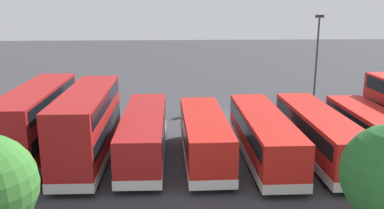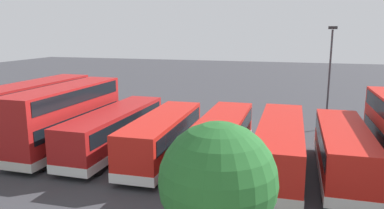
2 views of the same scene
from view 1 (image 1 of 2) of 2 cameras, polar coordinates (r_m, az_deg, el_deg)
ground_plane at (r=36.59m, az=3.32°, el=-1.66°), size 140.00×140.00×0.00m
bus_single_deck_second at (r=29.38m, az=23.44°, el=-3.56°), size 2.69×10.13×2.95m
bus_single_deck_third at (r=28.11m, az=16.92°, el=-3.75°), size 2.78×11.81×2.95m
bus_single_deck_fourth at (r=26.95m, az=9.70°, el=-4.09°), size 2.70×11.65×2.95m
bus_single_deck_fifth at (r=26.32m, az=1.69°, el=-4.35°), size 2.82×10.15×2.95m
bus_single_deck_sixth at (r=27.00m, az=-6.56°, el=-3.94°), size 2.66×11.31×2.95m
bus_double_decker_seventh at (r=26.71m, az=-14.04°, el=-2.64°), size 2.71×10.70×4.55m
bus_double_decker_far_end at (r=28.38m, az=-20.35°, el=-2.12°), size 2.69×11.01×4.55m
car_hatchback_silver at (r=42.64m, az=-22.32°, el=0.55°), size 2.49×4.44×1.43m
lamp_post_tall at (r=38.44m, az=16.64°, el=6.20°), size 0.70×0.30×8.67m
waste_bin_yellow at (r=36.40m, az=-0.93°, el=-0.94°), size 0.60×0.60×0.95m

